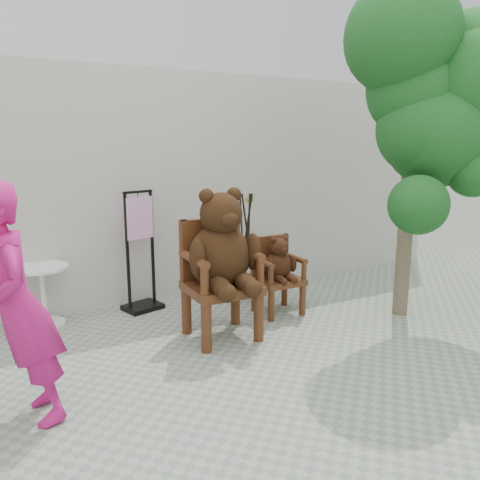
{
  "coord_description": "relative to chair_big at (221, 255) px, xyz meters",
  "views": [
    {
      "loc": [
        -2.22,
        -3.26,
        2.06
      ],
      "look_at": [
        0.31,
        1.56,
        0.95
      ],
      "focal_mm": 35.0,
      "sensor_mm": 36.0,
      "label": 1
    }
  ],
  "objects": [
    {
      "name": "ground_plane",
      "position": [
        0.16,
        -1.1,
        -0.91
      ],
      "size": [
        60.0,
        60.0,
        0.0
      ],
      "primitive_type": "plane",
      "color": "gray",
      "rests_on": "ground"
    },
    {
      "name": "back_wall",
      "position": [
        0.16,
        2.0,
        0.59
      ],
      "size": [
        9.0,
        1.0,
        3.0
      ],
      "primitive_type": "cube",
      "color": "#BAB9AE",
      "rests_on": "ground"
    },
    {
      "name": "chair_big",
      "position": [
        0.0,
        0.0,
        0.0
      ],
      "size": [
        0.8,
        0.85,
        1.63
      ],
      "color": "#3D1E0D",
      "rests_on": "ground"
    },
    {
      "name": "chair_small",
      "position": [
        0.94,
        0.37,
        -0.33
      ],
      "size": [
        0.54,
        0.52,
        0.97
      ],
      "color": "#3D1E0D",
      "rests_on": "ground"
    },
    {
      "name": "person",
      "position": [
        -1.98,
        -0.77,
        -0.01
      ],
      "size": [
        0.52,
        0.71,
        1.81
      ],
      "primitive_type": "imported",
      "rotation": [
        0.0,
        0.0,
        -1.44
      ],
      "color": "#BE176E",
      "rests_on": "ground"
    },
    {
      "name": "cafe_table",
      "position": [
        -1.68,
        1.25,
        -0.47
      ],
      "size": [
        0.6,
        0.6,
        0.7
      ],
      "rotation": [
        0.0,
        0.0,
        -0.01
      ],
      "color": "white",
      "rests_on": "ground"
    },
    {
      "name": "display_stand",
      "position": [
        -0.52,
        1.25,
        -0.33
      ],
      "size": [
        0.53,
        0.46,
        1.51
      ],
      "rotation": [
        0.0,
        0.0,
        0.29
      ],
      "color": "black",
      "rests_on": "ground"
    },
    {
      "name": "stool_bucket",
      "position": [
        0.78,
        0.91,
        -0.27
      ],
      "size": [
        0.32,
        0.32,
        1.45
      ],
      "rotation": [
        0.0,
        0.0,
        -0.42
      ],
      "color": "white",
      "rests_on": "ground"
    },
    {
      "name": "tree",
      "position": [
        2.33,
        -0.64,
        1.72
      ],
      "size": [
        2.04,
        1.62,
        3.8
      ],
      "rotation": [
        0.0,
        0.0,
        -0.05
      ],
      "color": "#4E422E",
      "rests_on": "ground"
    }
  ]
}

